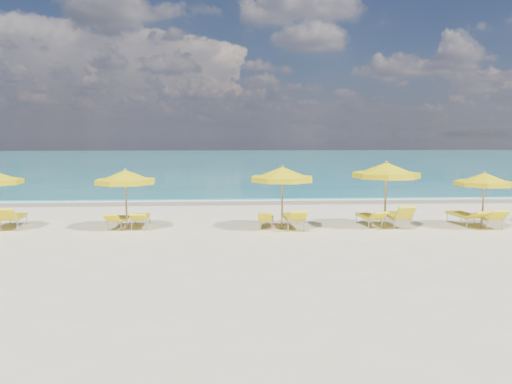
{
  "coord_description": "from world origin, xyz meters",
  "views": [
    {
      "loc": [
        -1.24,
        -18.38,
        3.51
      ],
      "look_at": [
        0.0,
        1.5,
        1.2
      ],
      "focal_mm": 35.0,
      "sensor_mm": 36.0,
      "label": 1
    }
  ],
  "objects": [
    {
      "name": "whitecap_near",
      "position": [
        -6.0,
        17.0,
        0.0
      ],
      "size": [
        14.0,
        0.36,
        0.05
      ],
      "primitive_type": "cube",
      "color": "white",
      "rests_on": "ground"
    },
    {
      "name": "umbrella_6",
      "position": [
        8.4,
        -0.47,
        1.82
      ],
      "size": [
        2.8,
        2.8,
        2.14
      ],
      "rotation": [
        0.0,
        0.0,
        0.43
      ],
      "color": "#A38351",
      "rests_on": "ground"
    },
    {
      "name": "whitecap_far",
      "position": [
        8.0,
        24.0,
        0.0
      ],
      "size": [
        18.0,
        0.3,
        0.05
      ],
      "primitive_type": "cube",
      "color": "white",
      "rests_on": "ground"
    },
    {
      "name": "ground_plane",
      "position": [
        0.0,
        0.0,
        0.0
      ],
      "size": [
        120.0,
        120.0,
        0.0
      ],
      "primitive_type": "plane",
      "color": "beige"
    },
    {
      "name": "lounger_4_left",
      "position": [
        0.3,
        0.15,
        0.2
      ],
      "size": [
        0.74,
        1.65,
        0.72
      ],
      "rotation": [
        0.0,
        0.0,
        -0.14
      ],
      "color": "#A5A8AD",
      "rests_on": "ground"
    },
    {
      "name": "ocean",
      "position": [
        0.0,
        48.0,
        0.0
      ],
      "size": [
        120.0,
        80.0,
        0.3
      ],
      "primitive_type": "cube",
      "color": "#16757E",
      "rests_on": "ground"
    },
    {
      "name": "umbrella_4",
      "position": [
        0.85,
        -0.27,
        2.03
      ],
      "size": [
        2.83,
        2.83,
        2.39
      ],
      "rotation": [
        0.0,
        0.0,
        0.23
      ],
      "color": "#A38351",
      "rests_on": "ground"
    },
    {
      "name": "umbrella_5",
      "position": [
        4.76,
        -0.18,
        2.16
      ],
      "size": [
        3.04,
        3.04,
        2.53
      ],
      "rotation": [
        0.0,
        0.0,
        -0.25
      ],
      "color": "#A38351",
      "rests_on": "ground"
    },
    {
      "name": "lounger_3_right",
      "position": [
        -4.46,
        0.56,
        0.22
      ],
      "size": [
        0.72,
        1.91,
        0.7
      ],
      "rotation": [
        0.0,
        0.0,
        0.06
      ],
      "color": "#A5A8AD",
      "rests_on": "ground"
    },
    {
      "name": "wet_sand_band",
      "position": [
        0.0,
        7.4,
        0.0
      ],
      "size": [
        120.0,
        2.6,
        0.01
      ],
      "primitive_type": "cube",
      "color": "tan",
      "rests_on": "ground"
    },
    {
      "name": "lounger_2_right",
      "position": [
        -9.22,
        0.68,
        0.24
      ],
      "size": [
        0.89,
        2.0,
        0.91
      ],
      "rotation": [
        0.0,
        0.0,
        0.12
      ],
      "color": "#A5A8AD",
      "rests_on": "ground"
    },
    {
      "name": "lounger_6_right",
      "position": [
        8.76,
        -0.24,
        0.23
      ],
      "size": [
        0.79,
        1.89,
        0.82
      ],
      "rotation": [
        0.0,
        0.0,
        -0.1
      ],
      "color": "#A5A8AD",
      "rests_on": "ground"
    },
    {
      "name": "lounger_6_left",
      "position": [
        8.01,
        0.13,
        0.24
      ],
      "size": [
        0.91,
        2.13,
        0.75
      ],
      "rotation": [
        0.0,
        0.0,
        0.13
      ],
      "color": "#A5A8AD",
      "rests_on": "ground"
    },
    {
      "name": "umbrella_3",
      "position": [
        -4.88,
        0.06,
        1.94
      ],
      "size": [
        2.81,
        2.81,
        2.27
      ],
      "rotation": [
        0.0,
        0.0,
        -0.31
      ],
      "color": "#A38351",
      "rests_on": "ground"
    },
    {
      "name": "lounger_5_left",
      "position": [
        4.3,
        0.25,
        0.21
      ],
      "size": [
        0.83,
        1.85,
        0.73
      ],
      "rotation": [
        0.0,
        0.0,
        0.14
      ],
      "color": "#A5A8AD",
      "rests_on": "ground"
    },
    {
      "name": "lounger_5_right",
      "position": [
        5.26,
        0.09,
        0.25
      ],
      "size": [
        0.79,
        1.98,
        0.95
      ],
      "rotation": [
        0.0,
        0.0,
        0.06
      ],
      "color": "#A5A8AD",
      "rests_on": "ground"
    },
    {
      "name": "lounger_4_right",
      "position": [
        1.31,
        0.01,
        0.24
      ],
      "size": [
        0.75,
        2.04,
        0.85
      ],
      "rotation": [
        0.0,
        0.0,
        0.05
      ],
      "color": "#A5A8AD",
      "rests_on": "ground"
    },
    {
      "name": "foam_line",
      "position": [
        0.0,
        8.2,
        0.0
      ],
      "size": [
        120.0,
        1.2,
        0.03
      ],
      "primitive_type": "cube",
      "color": "white",
      "rests_on": "ground"
    },
    {
      "name": "lounger_3_left",
      "position": [
        -5.24,
        0.42,
        0.2
      ],
      "size": [
        0.74,
        1.71,
        0.7
      ],
      "rotation": [
        0.0,
        0.0,
        -0.12
      ],
      "color": "#A5A8AD",
      "rests_on": "ground"
    }
  ]
}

